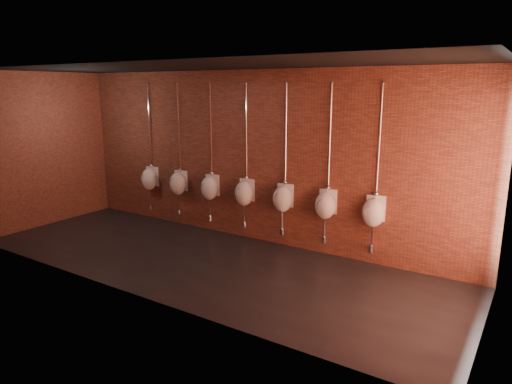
# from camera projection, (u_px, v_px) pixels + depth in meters

# --- Properties ---
(ground) EXTENTS (8.50, 8.50, 0.00)m
(ground) POSITION_uv_depth(u_px,v_px,m) (205.00, 262.00, 7.69)
(ground) COLOR black
(ground) RESTS_ON ground
(room_shell) EXTENTS (8.54, 3.04, 3.22)m
(room_shell) POSITION_uv_depth(u_px,v_px,m) (201.00, 143.00, 7.24)
(room_shell) COLOR black
(room_shell) RESTS_ON ground
(urinal_0) EXTENTS (0.42, 0.38, 2.71)m
(urinal_0) POSITION_uv_depth(u_px,v_px,m) (149.00, 178.00, 10.00)
(urinal_0) COLOR white
(urinal_0) RESTS_ON ground
(urinal_1) EXTENTS (0.42, 0.38, 2.71)m
(urinal_1) POSITION_uv_depth(u_px,v_px,m) (178.00, 183.00, 9.56)
(urinal_1) COLOR white
(urinal_1) RESTS_ON ground
(urinal_2) EXTENTS (0.42, 0.38, 2.71)m
(urinal_2) POSITION_uv_depth(u_px,v_px,m) (210.00, 187.00, 9.12)
(urinal_2) COLOR white
(urinal_2) RESTS_ON ground
(urinal_3) EXTENTS (0.42, 0.38, 2.71)m
(urinal_3) POSITION_uv_depth(u_px,v_px,m) (244.00, 192.00, 8.67)
(urinal_3) COLOR white
(urinal_3) RESTS_ON ground
(urinal_4) EXTENTS (0.42, 0.38, 2.71)m
(urinal_4) POSITION_uv_depth(u_px,v_px,m) (283.00, 198.00, 8.23)
(urinal_4) COLOR white
(urinal_4) RESTS_ON ground
(urinal_5) EXTENTS (0.42, 0.38, 2.71)m
(urinal_5) POSITION_uv_depth(u_px,v_px,m) (326.00, 204.00, 7.79)
(urinal_5) COLOR white
(urinal_5) RESTS_ON ground
(urinal_6) EXTENTS (0.42, 0.38, 2.71)m
(urinal_6) POSITION_uv_depth(u_px,v_px,m) (374.00, 211.00, 7.34)
(urinal_6) COLOR white
(urinal_6) RESTS_ON ground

